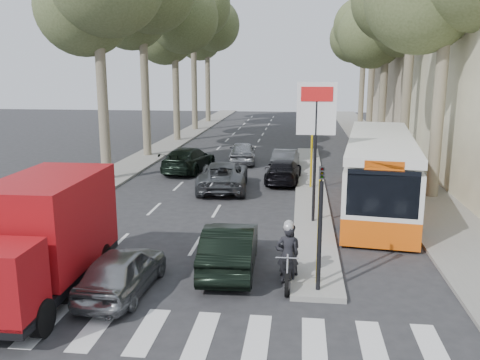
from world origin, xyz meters
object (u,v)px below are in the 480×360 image
(dark_hatchback, at_px, (230,247))
(red_truck, at_px, (42,235))
(silver_hatchback, at_px, (122,271))
(city_bus, at_px, (379,169))
(motorcycle, at_px, (288,254))

(dark_hatchback, bearing_deg, red_truck, 23.48)
(silver_hatchback, xyz_separation_m, city_bus, (8.30, 10.19, 1.05))
(silver_hatchback, bearing_deg, motorcycle, -160.56)
(silver_hatchback, xyz_separation_m, red_truck, (-2.10, -0.30, 1.03))
(red_truck, bearing_deg, dark_hatchback, 25.06)
(silver_hatchback, height_order, motorcycle, motorcycle)
(red_truck, xyz_separation_m, motorcycle, (6.60, 1.64, -0.84))
(red_truck, distance_m, motorcycle, 6.85)
(dark_hatchback, bearing_deg, city_bus, -127.03)
(red_truck, height_order, motorcycle, red_truck)
(dark_hatchback, relative_size, city_bus, 0.35)
(silver_hatchback, distance_m, red_truck, 2.36)
(dark_hatchback, height_order, red_truck, red_truck)
(silver_hatchback, height_order, red_truck, red_truck)
(dark_hatchback, relative_size, motorcycle, 2.01)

